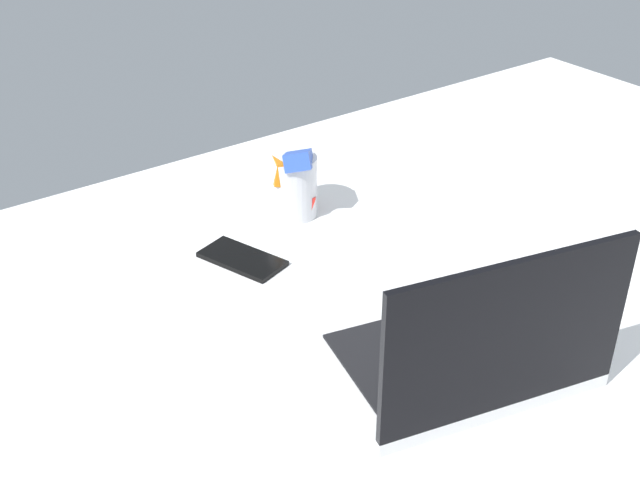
{
  "coord_description": "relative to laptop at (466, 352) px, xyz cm",
  "views": [
    {
      "loc": [
        87.79,
        68.56,
        88.42
      ],
      "look_at": [
        24.24,
        -19.39,
        24.0
      ],
      "focal_mm": 45.72,
      "sensor_mm": 36.0,
      "label": 1
    }
  ],
  "objects": [
    {
      "name": "snack_cup",
      "position": [
        -7.21,
        -50.33,
        1.65
      ],
      "size": [
        10.11,
        10.86,
        14.05
      ],
      "color": "silver",
      "rests_on": "bed_mattress"
    },
    {
      "name": "laptop",
      "position": [
        0.0,
        0.0,
        0.0
      ],
      "size": [
        37.34,
        29.85,
        23.0
      ],
      "rotation": [
        0.0,
        0.0,
        -0.23
      ],
      "color": "silver",
      "rests_on": "bed_mattress"
    },
    {
      "name": "cell_phone",
      "position": [
        8.39,
        -42.06,
        -4.01
      ],
      "size": [
        10.94,
        15.44,
        0.8
      ],
      "primitive_type": "cube",
      "rotation": [
        0.0,
        0.0,
        0.33
      ],
      "color": "black",
      "rests_on": "bed_mattress"
    },
    {
      "name": "bed_mattress",
      "position": [
        -24.09,
        -12.48,
        -13.41
      ],
      "size": [
        180.0,
        140.0,
        18.0
      ],
      "primitive_type": "cube",
      "color": "white",
      "rests_on": "ground"
    }
  ]
}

